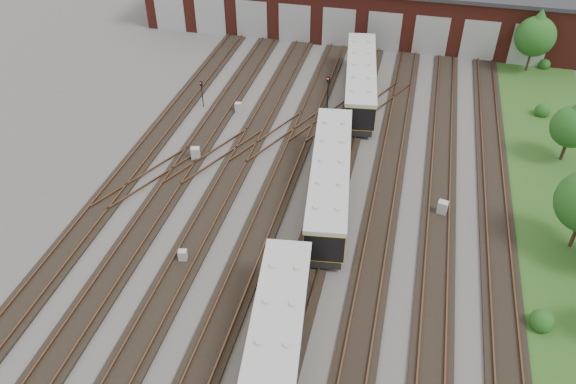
# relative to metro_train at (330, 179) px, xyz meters

# --- Properties ---
(ground) EXTENTS (120.00, 120.00, 0.00)m
(ground) POSITION_rel_metro_train_xyz_m (-2.00, -6.79, -1.91)
(ground) COLOR #4D4A47
(ground) RESTS_ON ground
(track_network) EXTENTS (30.40, 70.00, 0.33)m
(track_network) POSITION_rel_metro_train_xyz_m (-2.17, -6.20, -1.81)
(track_network) COLOR black
(track_network) RESTS_ON ground
(maintenance_shed) EXTENTS (51.00, 12.50, 6.35)m
(maintenance_shed) POSITION_rel_metro_train_xyz_m (-2.01, 33.19, 1.29)
(maintenance_shed) COLOR #591E16
(maintenance_shed) RESTS_ON ground
(grass_verge) EXTENTS (8.00, 55.00, 0.05)m
(grass_verge) POSITION_rel_metro_train_xyz_m (17.00, 3.21, -1.89)
(grass_verge) COLOR #254A18
(grass_verge) RESTS_ON ground
(metro_train) EXTENTS (4.59, 47.18, 3.09)m
(metro_train) POSITION_rel_metro_train_xyz_m (0.00, 0.00, 0.00)
(metro_train) COLOR black
(metro_train) RESTS_ON ground
(signal_mast_0) EXTENTS (0.25, 0.24, 2.60)m
(signal_mast_0) POSITION_rel_metro_train_xyz_m (-13.96, 10.89, -0.24)
(signal_mast_0) COLOR black
(signal_mast_0) RESTS_ON ground
(signal_mast_1) EXTENTS (0.32, 0.30, 3.21)m
(signal_mast_1) POSITION_rel_metro_train_xyz_m (-2.62, 13.39, 0.16)
(signal_mast_1) COLOR black
(signal_mast_1) RESTS_ON ground
(signal_mast_2) EXTENTS (0.24, 0.23, 2.59)m
(signal_mast_2) POSITION_rel_metro_train_xyz_m (0.14, 1.83, -0.24)
(signal_mast_2) COLOR black
(signal_mast_2) RESTS_ON ground
(signal_mast_3) EXTENTS (0.25, 0.23, 3.10)m
(signal_mast_3) POSITION_rel_metro_train_xyz_m (-0.38, 12.49, 0.06)
(signal_mast_3) COLOR black
(signal_mast_3) RESTS_ON ground
(relay_cabinet_0) EXTENTS (0.81, 0.73, 1.14)m
(relay_cabinet_0) POSITION_rel_metro_train_xyz_m (-11.46, 2.50, -1.34)
(relay_cabinet_0) COLOR #A5A7AA
(relay_cabinet_0) RESTS_ON ground
(relay_cabinet_1) EXTENTS (0.61, 0.52, 0.96)m
(relay_cabinet_1) POSITION_rel_metro_train_xyz_m (-10.43, 10.67, -1.43)
(relay_cabinet_1) COLOR #A5A7AA
(relay_cabinet_1) RESTS_ON ground
(relay_cabinet_2) EXTENTS (0.63, 0.56, 0.91)m
(relay_cabinet_2) POSITION_rel_metro_train_xyz_m (-8.08, -8.58, -1.46)
(relay_cabinet_2) COLOR #A5A7AA
(relay_cabinet_2) RESTS_ON ground
(relay_cabinet_3) EXTENTS (0.63, 0.56, 0.89)m
(relay_cabinet_3) POSITION_rel_metro_train_xyz_m (-1.79, 10.59, -1.47)
(relay_cabinet_3) COLOR #A5A7AA
(relay_cabinet_3) RESTS_ON ground
(relay_cabinet_4) EXTENTS (0.78, 0.69, 1.13)m
(relay_cabinet_4) POSITION_rel_metro_train_xyz_m (8.17, 0.23, -1.35)
(relay_cabinet_4) COLOR #A5A7AA
(relay_cabinet_4) RESTS_ON ground
(tree_0) EXTENTS (3.97, 3.97, 6.59)m
(tree_0) POSITION_rel_metro_train_xyz_m (16.13, 25.91, 2.32)
(tree_0) COLOR #311D16
(tree_0) RESTS_ON ground
(tree_1) EXTENTS (3.34, 3.34, 5.53)m
(tree_1) POSITION_rel_metro_train_xyz_m (17.47, 9.55, 1.64)
(tree_1) COLOR #311D16
(tree_1) RESTS_ON ground
(bush_0) EXTENTS (1.40, 1.40, 1.40)m
(bush_0) POSITION_rel_metro_train_xyz_m (14.00, -8.69, -1.21)
(bush_0) COLOR #174C15
(bush_0) RESTS_ON ground
(bush_1) EXTENTS (1.36, 1.36, 1.36)m
(bush_1) POSITION_rel_metro_train_xyz_m (16.70, 16.68, -1.23)
(bush_1) COLOR #174C15
(bush_1) RESTS_ON ground
(bush_2) EXTENTS (1.17, 1.17, 1.17)m
(bush_2) POSITION_rel_metro_train_xyz_m (18.01, 26.99, -1.33)
(bush_2) COLOR #174C15
(bush_2) RESTS_ON ground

